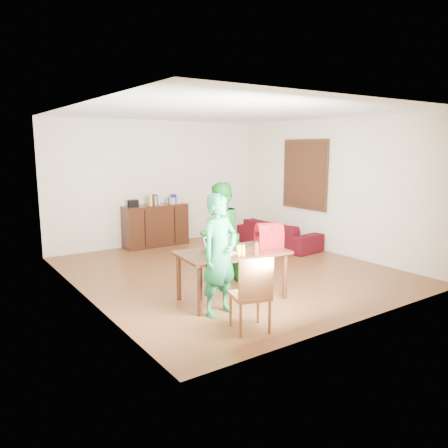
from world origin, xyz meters
TOP-DOWN VIEW (x-y plane):
  - room at (0.01, 0.13)m, footprint 5.20×5.70m
  - table at (-0.82, -1.21)m, footprint 1.57×0.98m
  - chair at (-1.26, -2.20)m, footprint 0.51×0.50m
  - person_near at (-1.26, -1.56)m, footprint 0.63×0.47m
  - person_far at (-0.55, -0.50)m, footprint 0.89×0.76m
  - laptop at (-1.04, -1.31)m, footprint 0.41×0.35m
  - bananas at (-0.90, -1.53)m, footprint 0.18×0.12m
  - bottle at (-0.69, -1.59)m, footprint 0.07×0.07m
  - red_bag at (-0.23, -1.31)m, footprint 0.43×0.32m
  - sofa at (1.95, 0.93)m, footprint 0.90×1.96m

SIDE VIEW (x-z plane):
  - chair at x=-1.26m, z-range -0.19..0.72m
  - sofa at x=1.95m, z-range 0.00..0.55m
  - table at x=-0.82m, z-range 0.27..0.97m
  - bananas at x=-0.90m, z-range 0.70..0.77m
  - laptop at x=-1.04m, z-range 0.62..0.87m
  - person_near at x=-1.26m, z-range 0.00..1.57m
  - person_far at x=-0.55m, z-range 0.00..1.60m
  - bottle at x=-0.69m, z-range 0.70..0.90m
  - red_bag at x=-0.23m, z-range 0.70..0.98m
  - room at x=0.01m, z-range -0.14..2.76m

